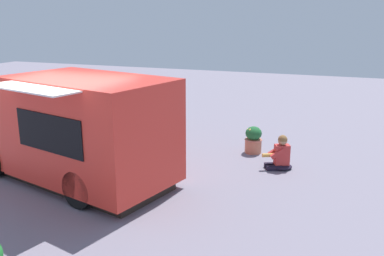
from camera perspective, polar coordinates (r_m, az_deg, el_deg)
ground_plane at (r=9.22m, az=-16.95°, el=-8.17°), size 40.00×40.00×0.00m
food_truck at (r=9.46m, az=-16.16°, el=-0.32°), size 3.55×5.25×2.33m
person_customer at (r=10.14m, az=11.97°, el=-3.70°), size 0.62×0.77×0.83m
planter_flowering_far at (r=11.19m, az=8.37°, el=-1.59°), size 0.47×0.47×0.72m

